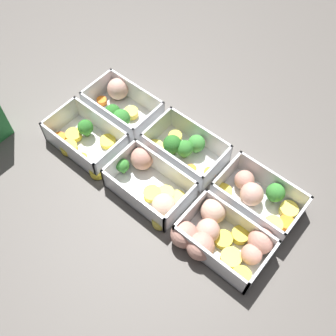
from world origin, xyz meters
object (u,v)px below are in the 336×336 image
at_px(container_near_right, 121,105).
at_px(container_far_center, 151,184).
at_px(container_far_right, 85,140).
at_px(container_near_left, 258,197).
at_px(container_far_left, 219,238).
at_px(container_near_center, 183,149).

height_order(container_near_right, container_far_center, same).
relative_size(container_far_center, container_far_right, 0.95).
distance_m(container_far_center, container_far_right, 0.18).
distance_m(container_near_left, container_near_right, 0.37).
relative_size(container_far_left, container_far_center, 1.06).
xyz_separation_m(container_near_left, container_near_right, (0.37, 0.00, 0.00)).
bearing_deg(container_near_center, container_far_left, 147.13).
relative_size(container_far_left, container_far_right, 1.01).
bearing_deg(container_far_left, container_near_right, -17.89).
distance_m(container_near_right, container_far_center, 0.22).
relative_size(container_near_center, container_near_right, 1.05).
xyz_separation_m(container_near_left, container_far_right, (0.36, 0.12, -0.00)).
relative_size(container_near_left, container_far_left, 0.97).
bearing_deg(container_far_left, container_far_right, 0.10).
bearing_deg(container_far_right, container_near_right, -86.94).
height_order(container_near_right, container_far_right, same).
bearing_deg(container_far_left, container_far_center, -1.93).
distance_m(container_near_right, container_far_left, 0.38).
height_order(container_near_center, container_far_right, same).
height_order(container_near_center, container_far_center, same).
xyz_separation_m(container_near_right, container_far_left, (-0.36, 0.12, 0.00)).
distance_m(container_far_left, container_far_center, 0.17).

